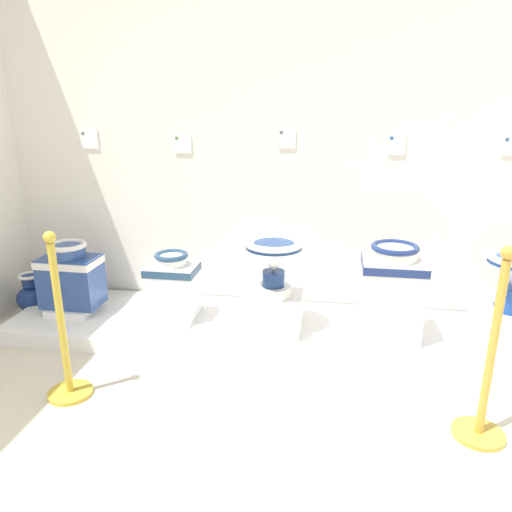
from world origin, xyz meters
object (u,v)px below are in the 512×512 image
at_px(antique_toilet_squat_floral, 274,258).
at_px(info_placard_first, 89,139).
at_px(plinth_block_leftmost, 174,313).
at_px(plinth_block_squat_floral, 273,312).
at_px(plinth_block_central_ornate, 75,307).
at_px(stanchion_post_near_left, 64,348).
at_px(plinth_block_tall_cobalt, 506,327).
at_px(antique_toilet_leftmost, 173,281).
at_px(info_placard_third, 287,138).
at_px(decorative_vase_corner, 33,296).
at_px(antique_toilet_central_ornate, 71,274).
at_px(info_placard_second, 182,144).
at_px(info_placard_fourth, 397,144).
at_px(stanchion_post_near_right, 486,384).
at_px(plinth_block_slender_white, 388,321).
at_px(antique_toilet_slender_white, 392,276).

bearing_deg(antique_toilet_squat_floral, info_placard_first, 160.97).
relative_size(plinth_block_leftmost, plinth_block_squat_floral, 1.02).
distance_m(plinth_block_central_ornate, stanchion_post_near_left, 0.95).
bearing_deg(plinth_block_tall_cobalt, antique_toilet_leftmost, -178.33).
distance_m(antique_toilet_squat_floral, info_placard_third, 0.87).
distance_m(info_placard_first, decorative_vase_corner, 1.26).
xyz_separation_m(antique_toilet_central_ornate, info_placard_second, (0.73, 0.44, 0.88)).
xyz_separation_m(plinth_block_central_ornate, info_placard_fourth, (2.21, 0.44, 1.15)).
distance_m(antique_toilet_leftmost, decorative_vase_corner, 1.18).
height_order(plinth_block_central_ornate, info_placard_fourth, info_placard_fourth).
xyz_separation_m(plinth_block_central_ornate, plinth_block_leftmost, (0.75, 0.01, 0.01)).
height_order(info_placard_first, info_placard_second, info_placard_first).
height_order(info_placard_fourth, stanchion_post_near_right, info_placard_fourth).
relative_size(info_placard_second, decorative_vase_corner, 0.40).
distance_m(plinth_block_central_ornate, plinth_block_slender_white, 2.20).
bearing_deg(plinth_block_slender_white, plinth_block_leftmost, 178.68).
xyz_separation_m(antique_toilet_leftmost, antique_toilet_slender_white, (1.45, -0.03, 0.13)).
relative_size(antique_toilet_squat_floral, decorative_vase_corner, 1.15).
height_order(info_placard_second, decorative_vase_corner, info_placard_second).
relative_size(antique_toilet_central_ornate, stanchion_post_near_left, 0.49).
distance_m(info_placard_fourth, stanchion_post_near_left, 2.41).
bearing_deg(info_placard_third, info_placard_second, 180.00).
xyz_separation_m(plinth_block_slender_white, info_placard_first, (-2.19, 0.47, 1.09)).
relative_size(antique_toilet_squat_floral, info_placard_first, 2.75).
bearing_deg(antique_toilet_squat_floral, info_placard_fourth, 33.39).
xyz_separation_m(plinth_block_tall_cobalt, info_placard_fourth, (-0.74, 0.37, 1.11)).
bearing_deg(plinth_block_slender_white, antique_toilet_slender_white, 0.00).
relative_size(antique_toilet_leftmost, decorative_vase_corner, 1.24).
bearing_deg(info_placard_first, plinth_block_squat_floral, -19.03).
bearing_deg(plinth_block_leftmost, antique_toilet_leftmost, 0.00).
bearing_deg(antique_toilet_slender_white, plinth_block_squat_floral, -177.52).
xyz_separation_m(plinth_block_squat_floral, stanchion_post_near_right, (1.11, -0.78, 0.06)).
bearing_deg(antique_toilet_central_ornate, info_placard_second, 31.20).
relative_size(antique_toilet_leftmost, plinth_block_tall_cobalt, 1.10).
xyz_separation_m(plinth_block_leftmost, decorative_vase_corner, (-1.16, 0.11, 0.00)).
relative_size(antique_toilet_leftmost, info_placard_second, 3.15).
bearing_deg(antique_toilet_slender_white, decorative_vase_corner, 176.92).
bearing_deg(stanchion_post_near_left, antique_toilet_slender_white, 24.37).
bearing_deg(stanchion_post_near_left, plinth_block_squat_floral, 36.81).
relative_size(plinth_block_squat_floral, plinth_block_slender_white, 1.03).
bearing_deg(plinth_block_slender_white, antique_toilet_central_ornate, 179.32).
bearing_deg(info_placard_third, antique_toilet_squat_floral, -92.18).
xyz_separation_m(info_placard_first, info_placard_second, (0.71, -0.00, -0.02)).
height_order(plinth_block_central_ornate, plinth_block_slender_white, plinth_block_slender_white).
height_order(plinth_block_slender_white, info_placard_first, info_placard_first).
height_order(antique_toilet_leftmost, plinth_block_slender_white, antique_toilet_leftmost).
height_order(info_placard_third, stanchion_post_near_right, info_placard_third).
distance_m(antique_toilet_leftmost, plinth_block_squat_floral, 0.72).
height_order(antique_toilet_slender_white, info_placard_third, info_placard_third).
height_order(plinth_block_squat_floral, info_placard_second, info_placard_second).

